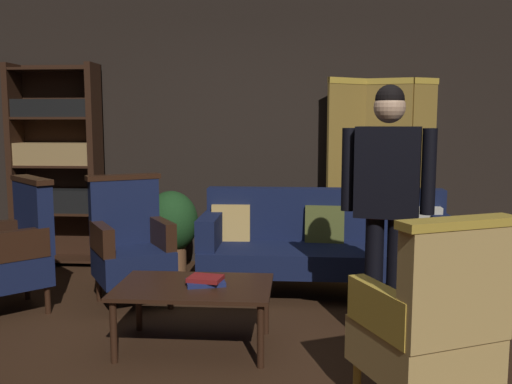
% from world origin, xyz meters
% --- Properties ---
extents(ground_plane, '(10.00, 10.00, 0.00)m').
position_xyz_m(ground_plane, '(0.00, 0.00, 0.00)').
color(ground_plane, '#331E11').
extents(back_wall, '(7.20, 0.10, 2.80)m').
position_xyz_m(back_wall, '(0.00, 2.45, 1.40)').
color(back_wall, black).
rests_on(back_wall, ground_plane).
extents(folding_screen, '(1.26, 0.37, 1.90)m').
position_xyz_m(folding_screen, '(1.21, 2.34, 0.99)').
color(folding_screen, olive).
rests_on(folding_screen, ground_plane).
extents(bookshelf, '(0.90, 0.32, 2.05)m').
position_xyz_m(bookshelf, '(-2.15, 2.19, 1.06)').
color(bookshelf, black).
rests_on(bookshelf, ground_plane).
extents(velvet_couch, '(2.12, 0.78, 0.88)m').
position_xyz_m(velvet_couch, '(0.55, 1.45, 0.45)').
color(velvet_couch, black).
rests_on(velvet_couch, ground_plane).
extents(coffee_table, '(1.00, 0.64, 0.42)m').
position_xyz_m(coffee_table, '(-0.35, 0.15, 0.37)').
color(coffee_table, black).
rests_on(coffee_table, ground_plane).
extents(armchair_gilt_accent, '(0.77, 0.76, 1.04)m').
position_xyz_m(armchair_gilt_accent, '(0.97, -0.64, 0.49)').
color(armchair_gilt_accent, gold).
rests_on(armchair_gilt_accent, ground_plane).
extents(armchair_wing_left, '(0.80, 0.79, 1.04)m').
position_xyz_m(armchair_wing_left, '(-1.03, 1.01, 0.49)').
color(armchair_wing_left, black).
rests_on(armchair_wing_left, ground_plane).
extents(armchair_wing_right, '(0.82, 0.82, 1.04)m').
position_xyz_m(armchair_wing_right, '(-1.88, 0.76, 0.49)').
color(armchair_wing_right, black).
rests_on(armchair_wing_right, ground_plane).
extents(standing_figure, '(0.58, 0.30, 1.70)m').
position_xyz_m(standing_figure, '(0.88, 0.29, 1.03)').
color(standing_figure, black).
rests_on(standing_figure, ground_plane).
extents(potted_plant, '(0.52, 0.52, 0.81)m').
position_xyz_m(potted_plant, '(-0.91, 1.92, 0.47)').
color(potted_plant, brown).
rests_on(potted_plant, ground_plane).
extents(book_navy_cloth, '(0.29, 0.24, 0.03)m').
position_xyz_m(book_navy_cloth, '(-0.28, 0.17, 0.43)').
color(book_navy_cloth, navy).
rests_on(book_navy_cloth, coffee_table).
extents(book_red_leather, '(0.24, 0.20, 0.03)m').
position_xyz_m(book_red_leather, '(-0.28, 0.17, 0.46)').
color(book_red_leather, maroon).
rests_on(book_red_leather, book_navy_cloth).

